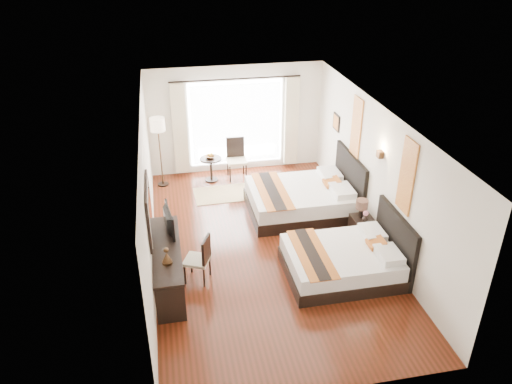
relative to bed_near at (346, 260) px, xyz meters
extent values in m
cube|color=#3C190B|center=(-1.26, 1.22, -0.31)|extent=(4.50, 7.50, 0.01)
cube|color=white|center=(-1.26, 1.22, 2.48)|extent=(4.50, 7.50, 0.02)
cube|color=silver|center=(0.99, 1.22, 1.09)|extent=(0.01, 7.50, 2.80)
cube|color=silver|center=(-3.50, 1.22, 1.09)|extent=(0.01, 7.50, 2.80)
cube|color=silver|center=(-1.26, 4.97, 1.09)|extent=(4.50, 0.01, 2.80)
cube|color=silver|center=(-1.26, -2.52, 1.09)|extent=(4.50, 0.01, 2.80)
cube|color=white|center=(-1.26, 4.95, 0.99)|extent=(2.40, 0.02, 2.20)
cube|color=white|center=(-1.26, 4.89, 0.99)|extent=(2.30, 0.02, 2.10)
cube|color=beige|center=(-2.71, 4.85, 0.97)|extent=(0.35, 0.14, 2.35)
cube|color=beige|center=(0.19, 4.85, 0.97)|extent=(0.35, 0.14, 2.35)
cube|color=maroon|center=(0.97, 0.00, 1.64)|extent=(0.03, 0.50, 1.35)
cube|color=maroon|center=(0.97, 2.40, 1.64)|extent=(0.03, 0.50, 1.35)
cube|color=#3F2916|center=(0.93, 1.05, 1.61)|extent=(0.10, 0.14, 0.14)
cube|color=black|center=(-3.48, 0.38, 1.24)|extent=(0.04, 1.25, 0.95)
cube|color=white|center=(-3.45, 0.38, 1.24)|extent=(0.01, 1.12, 0.82)
cube|color=black|center=(-0.11, 0.00, -0.18)|extent=(2.01, 1.57, 0.25)
cube|color=silver|center=(-0.11, 0.00, 0.09)|extent=(1.95, 1.53, 0.29)
cube|color=black|center=(0.94, 0.00, 0.28)|extent=(0.08, 1.57, 1.18)
cube|color=#AC571B|center=(-0.67, 0.00, 0.24)|extent=(0.54, 1.63, 0.02)
cube|color=black|center=(-0.23, 2.40, -0.17)|extent=(2.27, 1.77, 0.28)
cube|color=silver|center=(-0.23, 2.40, 0.14)|extent=(2.21, 1.73, 0.33)
cube|color=black|center=(0.94, 2.40, 0.36)|extent=(0.08, 1.77, 1.33)
cube|color=#AC571B|center=(-0.87, 2.40, 0.31)|extent=(0.61, 1.83, 0.02)
cube|color=black|center=(0.74, 1.05, -0.05)|extent=(0.42, 0.52, 0.50)
cylinder|color=black|center=(0.71, 1.12, 0.30)|extent=(0.10, 0.10, 0.21)
cylinder|color=#3C271D|center=(0.71, 1.12, 0.50)|extent=(0.25, 0.25, 0.19)
imported|color=black|center=(0.73, 0.94, 0.26)|extent=(0.16, 0.16, 0.13)
cube|color=black|center=(-3.25, 0.38, 0.07)|extent=(0.50, 2.20, 0.76)
imported|color=black|center=(-3.23, 0.93, 0.68)|extent=(0.20, 0.82, 0.47)
cube|color=#C6B498|center=(-2.73, 0.36, 0.12)|extent=(0.56, 0.56, 0.06)
cube|color=black|center=(-2.55, 0.28, 0.38)|extent=(0.20, 0.39, 0.48)
cylinder|color=black|center=(-3.24, 4.37, -0.29)|extent=(0.27, 0.27, 0.03)
cylinder|color=#3F2916|center=(-3.24, 4.37, 0.48)|extent=(0.03, 0.03, 1.51)
cylinder|color=beige|center=(-3.24, 4.37, 1.31)|extent=(0.36, 0.36, 0.31)
cylinder|color=black|center=(-2.01, 4.40, 0.01)|extent=(0.54, 0.54, 0.62)
imported|color=#492B1A|center=(-2.02, 4.40, 0.35)|extent=(0.31, 0.31, 0.06)
cube|color=#C6B498|center=(-1.35, 4.39, 0.19)|extent=(0.49, 0.49, 0.07)
cube|color=black|center=(-1.34, 4.60, 0.48)|extent=(0.46, 0.06, 0.55)
cube|color=tan|center=(-1.85, 3.58, -0.30)|extent=(1.37, 0.95, 0.01)
camera|label=1|loc=(-3.10, -7.12, 5.47)|focal=35.00mm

